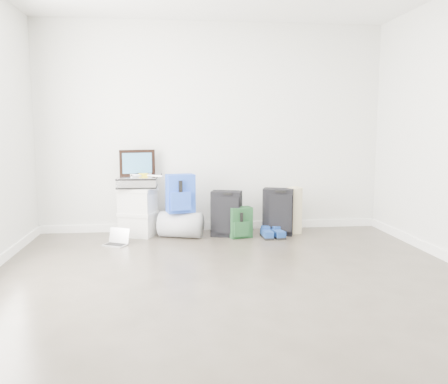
{
  "coord_description": "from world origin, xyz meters",
  "views": [
    {
      "loc": [
        -0.54,
        -3.72,
        1.35
      ],
      "look_at": [
        0.09,
        1.9,
        0.59
      ],
      "focal_mm": 38.0,
      "sensor_mm": 36.0,
      "label": 1
    }
  ],
  "objects": [
    {
      "name": "painting",
      "position": [
        -0.96,
        2.32,
        0.91
      ],
      "size": [
        0.44,
        0.14,
        0.33
      ],
      "rotation": [
        0.0,
        0.0,
        0.25
      ],
      "color": "black",
      "rests_on": "briefcase"
    },
    {
      "name": "briefcase",
      "position": [
        -0.96,
        2.22,
        0.68
      ],
      "size": [
        0.49,
        0.36,
        0.14
      ],
      "primitive_type": "cube",
      "rotation": [
        0.0,
        0.0,
        -0.03
      ],
      "color": "#B2B2B7",
      "rests_on": "boxes_stack"
    },
    {
      "name": "room_envelope",
      "position": [
        0.0,
        0.02,
        1.72
      ],
      "size": [
        4.52,
        5.02,
        2.71
      ],
      "color": "silver",
      "rests_on": "ground"
    },
    {
      "name": "large_suitcase",
      "position": [
        0.14,
        2.08,
        0.29
      ],
      "size": [
        0.41,
        0.33,
        0.57
      ],
      "rotation": [
        0.0,
        0.0,
        -0.29
      ],
      "color": "black",
      "rests_on": "ground"
    },
    {
      "name": "drone",
      "position": [
        -0.88,
        2.2,
        0.77
      ],
      "size": [
        0.48,
        0.48,
        0.05
      ],
      "rotation": [
        0.0,
        0.0,
        0.28
      ],
      "color": "yellow",
      "rests_on": "briefcase"
    },
    {
      "name": "carry_on",
      "position": [
        0.81,
        2.1,
        0.3
      ],
      "size": [
        0.42,
        0.35,
        0.59
      ],
      "rotation": [
        0.0,
        0.0,
        -0.32
      ],
      "color": "black",
      "rests_on": "ground"
    },
    {
      "name": "blue_backpack",
      "position": [
        -0.43,
        2.05,
        0.55
      ],
      "size": [
        0.37,
        0.3,
        0.47
      ],
      "rotation": [
        0.0,
        0.0,
        0.22
      ],
      "color": "#1A39AC",
      "rests_on": "duffel_bag"
    },
    {
      "name": "boxes_stack",
      "position": [
        -0.96,
        2.22,
        0.31
      ],
      "size": [
        0.52,
        0.48,
        0.61
      ],
      "rotation": [
        0.0,
        0.0,
        -0.38
      ],
      "color": "silver",
      "rests_on": "ground"
    },
    {
      "name": "rolled_rug",
      "position": [
        1.04,
        2.16,
        0.3
      ],
      "size": [
        0.19,
        0.19,
        0.6
      ],
      "primitive_type": "cylinder",
      "color": "#C1B288",
      "rests_on": "ground"
    },
    {
      "name": "duffel_bag",
      "position": [
        -0.43,
        2.08,
        0.16
      ],
      "size": [
        0.6,
        0.48,
        0.32
      ],
      "primitive_type": "cylinder",
      "rotation": [
        0.0,
        1.57,
        -0.34
      ],
      "color": "#92959A",
      "rests_on": "ground"
    },
    {
      "name": "laptop",
      "position": [
        -1.18,
        1.77,
        0.05
      ],
      "size": [
        0.32,
        0.29,
        0.19
      ],
      "rotation": [
        0.0,
        0.0,
        -0.49
      ],
      "color": "silver",
      "rests_on": "ground"
    },
    {
      "name": "green_backpack",
      "position": [
        0.3,
        1.98,
        0.18
      ],
      "size": [
        0.31,
        0.26,
        0.38
      ],
      "rotation": [
        0.0,
        0.0,
        0.26
      ],
      "color": "#133618",
      "rests_on": "ground"
    },
    {
      "name": "ground",
      "position": [
        0.0,
        0.0,
        0.0
      ],
      "size": [
        5.0,
        5.0,
        0.0
      ],
      "primitive_type": "plane",
      "color": "#383228",
      "rests_on": "ground"
    },
    {
      "name": "shoes",
      "position": [
        0.69,
        1.92,
        0.05
      ],
      "size": [
        0.28,
        0.31,
        0.1
      ],
      "rotation": [
        0.0,
        0.0,
        0.1
      ],
      "color": "black",
      "rests_on": "ground"
    }
  ]
}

